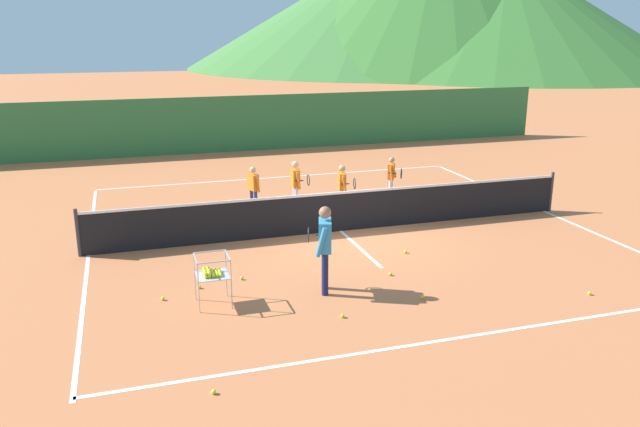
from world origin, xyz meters
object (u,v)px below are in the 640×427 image
tennis_ball_4 (589,293)px  tennis_ball_8 (343,316)px  instructor (324,241)px  tennis_ball_5 (214,392)px  student_0 (253,185)px  ball_cart (211,273)px  tennis_ball_2 (390,274)px  tennis_ball_6 (405,252)px  student_2 (342,184)px  tennis_ball_7 (422,297)px  student_3 (392,174)px  tennis_net (341,211)px  tennis_ball_0 (163,299)px  tennis_ball_1 (242,278)px  student_1 (296,181)px  tennis_ball_3 (199,287)px

tennis_ball_4 → tennis_ball_8: 4.64m
instructor → tennis_ball_5: (-2.46, -2.83, -0.95)m
student_0 → tennis_ball_5: 8.71m
student_0 → ball_cart: 5.81m
tennis_ball_2 → tennis_ball_6: same height
student_2 → tennis_ball_7: (-0.45, -5.67, -0.73)m
student_0 → tennis_ball_6: bearing=-58.8°
student_3 → tennis_ball_8: size_ratio=17.72×
student_2 → student_3: bearing=26.9°
tennis_ball_2 → tennis_ball_6: 1.37m
ball_cart → student_3: bearing=44.0°
tennis_net → tennis_ball_4: 5.85m
student_2 → tennis_ball_5: student_2 is taller
student_0 → tennis_ball_2: 5.49m
instructor → student_0: instructor is taller
tennis_ball_2 → tennis_ball_4: (3.10, -1.96, 0.00)m
instructor → tennis_ball_7: size_ratio=24.03×
tennis_ball_0 → tennis_ball_7: bearing=-16.6°
tennis_net → student_2: (0.55, 1.48, 0.27)m
student_0 → student_2: student_2 is taller
tennis_net → tennis_ball_5: bearing=-122.5°
tennis_ball_1 → tennis_ball_2: same height
tennis_ball_8 → tennis_ball_1: bearing=121.3°
tennis_net → tennis_ball_4: tennis_net is taller
tennis_ball_2 → tennis_ball_7: size_ratio=1.00×
tennis_ball_4 → student_1: bearing=117.5°
tennis_net → tennis_ball_2: (-0.00, -2.99, -0.47)m
student_1 → student_2: bearing=-27.2°
tennis_ball_4 → tennis_ball_6: size_ratio=1.00×
student_2 → tennis_ball_8: size_ratio=18.78×
tennis_net → student_3: bearing=45.4°
instructor → tennis_ball_1: instructor is taller
student_3 → tennis_ball_1: size_ratio=17.72×
tennis_net → tennis_ball_0: tennis_net is taller
tennis_ball_3 → tennis_ball_7: bearing=-23.8°
student_0 → tennis_ball_1: 4.73m
tennis_net → student_1: bearing=105.0°
tennis_ball_1 → tennis_ball_8: (1.31, -2.16, 0.00)m
tennis_ball_2 → tennis_ball_5: same height
student_0 → tennis_ball_3: size_ratio=18.05×
tennis_net → student_2: size_ratio=9.28×
tennis_ball_0 → tennis_ball_2: size_ratio=1.00×
ball_cart → tennis_ball_1: (0.69, 0.97, -0.56)m
tennis_ball_4 → instructor: bearing=160.7°
ball_cart → tennis_ball_8: 2.40m
student_1 → tennis_ball_2: student_1 is taller
ball_cart → tennis_ball_1: size_ratio=13.22×
tennis_net → tennis_ball_6: size_ratio=174.27×
student_0 → tennis_ball_8: student_0 is taller
tennis_ball_6 → student_0: bearing=121.2°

